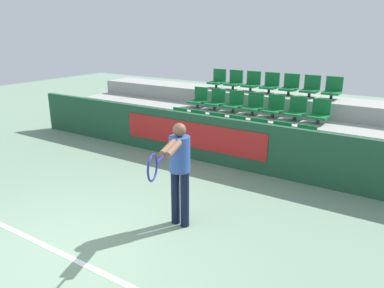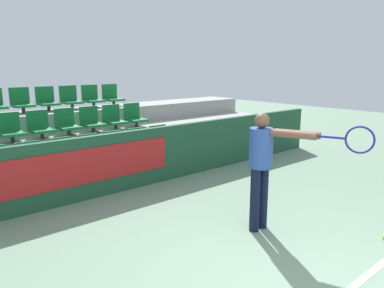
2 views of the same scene
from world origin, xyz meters
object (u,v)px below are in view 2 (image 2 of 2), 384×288
object	(u,v)px
stadium_chair_4	(116,147)
stadium_chair_2	(63,156)
stadium_chair_12	(114,119)
stadium_chair_19	(92,98)
stadium_chair_5	(140,143)
stadium_chair_9	(40,126)
stadium_chair_10	(67,124)
stadium_chair_20	(112,97)
stadium_chair_1	(31,161)
stadium_chair_6	(161,140)
stadium_chair_8	(11,129)
stadium_chair_18	(70,99)
stadium_chair_13	(135,117)
stadium_chair_16	(22,102)
stadium_chair_17	(47,100)
stadium_chair_3	(91,151)
tennis_player	(266,160)
stadium_chair_11	(92,121)

from	to	relation	value
stadium_chair_4	stadium_chair_2	bearing A→B (deg)	180.00
stadium_chair_12	stadium_chair_19	world-z (taller)	stadium_chair_19
stadium_chair_2	stadium_chair_5	xyz separation A→B (m)	(1.60, 0.00, 0.00)
stadium_chair_9	stadium_chair_19	bearing A→B (deg)	32.25
stadium_chair_10	stadium_chair_20	xyz separation A→B (m)	(1.60, 1.01, 0.39)
stadium_chair_1	stadium_chair_10	xyz separation A→B (m)	(1.07, 1.01, 0.39)
stadium_chair_5	stadium_chair_6	xyz separation A→B (m)	(0.53, 0.00, 0.00)
stadium_chair_4	stadium_chair_10	world-z (taller)	stadium_chair_10
stadium_chair_8	stadium_chair_18	bearing A→B (deg)	32.25
stadium_chair_6	stadium_chair_19	size ratio (longest dim) A/B	1.00
stadium_chair_4	stadium_chair_20	size ratio (longest dim) A/B	1.00
stadium_chair_2	stadium_chair_13	bearing A→B (deg)	25.32
stadium_chair_2	stadium_chair_18	world-z (taller)	stadium_chair_18
stadium_chair_16	stadium_chair_12	bearing A→B (deg)	-32.25
stadium_chair_5	stadium_chair_8	bearing A→B (deg)	154.68
stadium_chair_12	stadium_chair_2	bearing A→B (deg)	-147.75
stadium_chair_9	stadium_chair_12	world-z (taller)	same
stadium_chair_1	stadium_chair_13	size ratio (longest dim) A/B	1.00
stadium_chair_17	stadium_chair_20	xyz separation A→B (m)	(1.60, 0.00, 0.00)
stadium_chair_3	stadium_chair_19	world-z (taller)	stadium_chair_19
stadium_chair_16	stadium_chair_18	world-z (taller)	same
stadium_chair_17	stadium_chair_19	size ratio (longest dim) A/B	1.00
stadium_chair_13	stadium_chair_17	distance (m)	1.93
tennis_player	stadium_chair_13	bearing A→B (deg)	59.93
stadium_chair_11	stadium_chair_17	world-z (taller)	stadium_chair_17
stadium_chair_8	stadium_chair_9	bearing A→B (deg)	0.00
stadium_chair_9	stadium_chair_12	size ratio (longest dim) A/B	1.00
stadium_chair_3	stadium_chair_20	xyz separation A→B (m)	(1.60, 2.02, 0.79)
tennis_player	stadium_chair_6	bearing A→B (deg)	56.94
stadium_chair_5	stadium_chair_8	size ratio (longest dim) A/B	1.00
stadium_chair_16	stadium_chair_3	bearing A→B (deg)	-75.20
stadium_chair_9	stadium_chair_13	xyz separation A→B (m)	(2.13, 0.00, 0.00)
stadium_chair_2	stadium_chair_13	world-z (taller)	stadium_chair_13
stadium_chair_9	stadium_chair_20	bearing A→B (deg)	25.32
stadium_chair_3	stadium_chair_19	xyz separation A→B (m)	(1.07, 2.02, 0.79)
stadium_chair_9	stadium_chair_17	distance (m)	1.21
stadium_chair_9	stadium_chair_11	world-z (taller)	same
stadium_chair_3	stadium_chair_16	world-z (taller)	stadium_chair_16
stadium_chair_4	stadium_chair_3	bearing A→B (deg)	180.00
stadium_chair_18	stadium_chair_20	world-z (taller)	same
stadium_chair_2	stadium_chair_9	bearing A→B (deg)	90.00
stadium_chair_9	stadium_chair_13	distance (m)	2.13
stadium_chair_11	stadium_chair_4	bearing A→B (deg)	-90.00
stadium_chair_8	stadium_chair_10	xyz separation A→B (m)	(1.07, 0.00, 0.00)
stadium_chair_4	stadium_chair_10	size ratio (longest dim) A/B	1.00
stadium_chair_5	stadium_chair_20	xyz separation A→B (m)	(0.53, 2.02, 0.79)
stadium_chair_4	stadium_chair_8	size ratio (longest dim) A/B	1.00
stadium_chair_6	stadium_chair_12	size ratio (longest dim) A/B	1.00
stadium_chair_17	stadium_chair_20	world-z (taller)	same
stadium_chair_12	stadium_chair_16	xyz separation A→B (m)	(-1.60, 1.01, 0.39)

